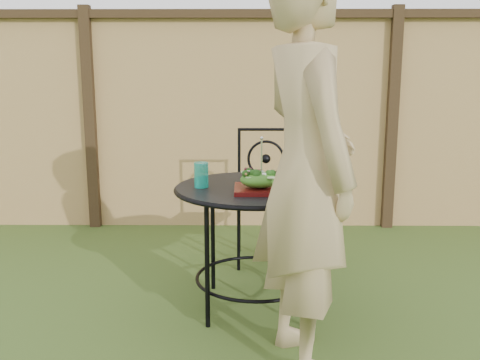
{
  "coord_description": "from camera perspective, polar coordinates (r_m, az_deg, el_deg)",
  "views": [
    {
      "loc": [
        0.03,
        -2.46,
        1.36
      ],
      "look_at": [
        0.01,
        0.53,
        0.75
      ],
      "focal_mm": 40.0,
      "sensor_mm": 36.0,
      "label": 1
    }
  ],
  "objects": [
    {
      "name": "salad",
      "position": [
        2.87,
        2.1,
        0.03
      ],
      "size": [
        0.21,
        0.21,
        0.08
      ],
      "primitive_type": "ellipsoid",
      "color": "#235614",
      "rests_on": "salad_plate"
    },
    {
      "name": "patio_table",
      "position": [
        3.04,
        1.69,
        -3.23
      ],
      "size": [
        0.92,
        0.92,
        0.72
      ],
      "color": "black",
      "rests_on": "ground"
    },
    {
      "name": "drinking_glass",
      "position": [
        2.98,
        -4.15,
        0.55
      ],
      "size": [
        0.08,
        0.08,
        0.14
      ],
      "primitive_type": "cylinder",
      "color": "#0EA790",
      "rests_on": "patio_table"
    },
    {
      "name": "fork",
      "position": [
        2.85,
        2.32,
        2.59
      ],
      "size": [
        0.01,
        0.01,
        0.18
      ],
      "primitive_type": "cylinder",
      "color": "silver",
      "rests_on": "salad"
    },
    {
      "name": "ground",
      "position": [
        2.81,
        -0.23,
        -17.42
      ],
      "size": [
        60.0,
        60.0,
        0.0
      ],
      "primitive_type": "plane",
      "color": "#254014",
      "rests_on": "ground"
    },
    {
      "name": "fence",
      "position": [
        4.67,
        0.09,
        6.44
      ],
      "size": [
        8.0,
        0.12,
        1.9
      ],
      "color": "#DCAE6D",
      "rests_on": "ground"
    },
    {
      "name": "diner",
      "position": [
        2.41,
        7.11,
        0.97
      ],
      "size": [
        0.62,
        0.77,
        1.84
      ],
      "primitive_type": "imported",
      "rotation": [
        0.0,
        0.0,
        1.88
      ],
      "color": "tan",
      "rests_on": "ground"
    },
    {
      "name": "salad_plate",
      "position": [
        2.88,
        2.09,
        -0.98
      ],
      "size": [
        0.27,
        0.27,
        0.02
      ],
      "primitive_type": "cube",
      "color": "#3D0809",
      "rests_on": "patio_table"
    },
    {
      "name": "patio_chair",
      "position": [
        3.88,
        2.84,
        -1.25
      ],
      "size": [
        0.46,
        0.46,
        0.95
      ],
      "color": "black",
      "rests_on": "ground"
    }
  ]
}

